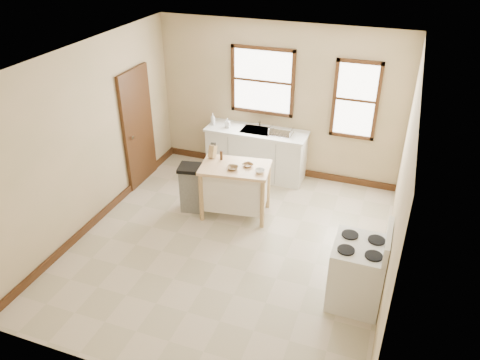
% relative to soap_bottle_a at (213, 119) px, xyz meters
% --- Properties ---
extents(floor, '(5.00, 5.00, 0.00)m').
position_rel_soap_bottle_a_xyz_m(floor, '(1.14, -2.16, -1.03)').
color(floor, beige).
rests_on(floor, ground).
extents(ceiling, '(5.00, 5.00, 0.00)m').
position_rel_soap_bottle_a_xyz_m(ceiling, '(1.14, -2.16, 1.77)').
color(ceiling, white).
rests_on(ceiling, ground).
extents(wall_back, '(4.50, 0.04, 2.80)m').
position_rel_soap_bottle_a_xyz_m(wall_back, '(1.14, 0.34, 0.37)').
color(wall_back, '#CEAD87').
rests_on(wall_back, ground).
extents(wall_left, '(0.04, 5.00, 2.80)m').
position_rel_soap_bottle_a_xyz_m(wall_left, '(-1.11, -2.16, 0.37)').
color(wall_left, '#CEAD87').
rests_on(wall_left, ground).
extents(wall_right, '(0.04, 5.00, 2.80)m').
position_rel_soap_bottle_a_xyz_m(wall_right, '(3.39, -2.16, 0.37)').
color(wall_right, '#CEAD87').
rests_on(wall_right, ground).
extents(window_main, '(1.17, 0.06, 1.22)m').
position_rel_soap_bottle_a_xyz_m(window_main, '(0.84, 0.32, 0.72)').
color(window_main, '#3F2411').
rests_on(window_main, wall_back).
extents(window_side, '(0.77, 0.06, 1.37)m').
position_rel_soap_bottle_a_xyz_m(window_side, '(2.49, 0.32, 0.57)').
color(window_side, '#3F2411').
rests_on(window_side, wall_back).
extents(door_left, '(0.06, 0.90, 2.10)m').
position_rel_soap_bottle_a_xyz_m(door_left, '(-1.07, -0.86, 0.02)').
color(door_left, '#3F2411').
rests_on(door_left, ground).
extents(baseboard_back, '(4.50, 0.04, 0.12)m').
position_rel_soap_bottle_a_xyz_m(baseboard_back, '(1.14, 0.31, -0.97)').
color(baseboard_back, '#3F2411').
rests_on(baseboard_back, ground).
extents(baseboard_left, '(0.04, 5.00, 0.12)m').
position_rel_soap_bottle_a_xyz_m(baseboard_left, '(-1.08, -2.16, -0.97)').
color(baseboard_left, '#3F2411').
rests_on(baseboard_left, ground).
extents(sink_counter, '(1.86, 0.62, 0.92)m').
position_rel_soap_bottle_a_xyz_m(sink_counter, '(0.84, 0.04, -0.57)').
color(sink_counter, silver).
rests_on(sink_counter, ground).
extents(faucet, '(0.03, 0.03, 0.22)m').
position_rel_soap_bottle_a_xyz_m(faucet, '(0.84, 0.22, -0.00)').
color(faucet, silver).
rests_on(faucet, sink_counter).
extents(soap_bottle_a, '(0.11, 0.11, 0.22)m').
position_rel_soap_bottle_a_xyz_m(soap_bottle_a, '(0.00, 0.00, 0.00)').
color(soap_bottle_a, '#B2B2B2').
rests_on(soap_bottle_a, sink_counter).
extents(soap_bottle_b, '(0.09, 0.09, 0.18)m').
position_rel_soap_bottle_a_xyz_m(soap_bottle_b, '(0.30, -0.03, -0.02)').
color(soap_bottle_b, '#B2B2B2').
rests_on(soap_bottle_b, sink_counter).
extents(dish_rack, '(0.45, 0.37, 0.10)m').
position_rel_soap_bottle_a_xyz_m(dish_rack, '(1.30, 0.02, -0.06)').
color(dish_rack, silver).
rests_on(dish_rack, sink_counter).
extents(kitchen_island, '(1.17, 0.83, 0.89)m').
position_rel_soap_bottle_a_xyz_m(kitchen_island, '(0.94, -1.33, -0.59)').
color(kitchen_island, '#E3BB85').
rests_on(kitchen_island, ground).
extents(knife_block, '(0.12, 0.12, 0.20)m').
position_rel_soap_bottle_a_xyz_m(knife_block, '(0.49, -1.18, -0.04)').
color(knife_block, tan).
rests_on(knife_block, kitchen_island).
extents(pepper_grinder, '(0.05, 0.05, 0.15)m').
position_rel_soap_bottle_a_xyz_m(pepper_grinder, '(0.65, -1.20, -0.07)').
color(pepper_grinder, '#3E2410').
rests_on(pepper_grinder, kitchen_island).
extents(bowl_a, '(0.21, 0.21, 0.04)m').
position_rel_soap_bottle_a_xyz_m(bowl_a, '(0.94, -1.44, -0.12)').
color(bowl_a, brown).
rests_on(bowl_a, kitchen_island).
extents(bowl_b, '(0.23, 0.23, 0.04)m').
position_rel_soap_bottle_a_xyz_m(bowl_b, '(1.12, -1.27, -0.12)').
color(bowl_b, brown).
rests_on(bowl_b, kitchen_island).
extents(bowl_c, '(0.16, 0.16, 0.05)m').
position_rel_soap_bottle_a_xyz_m(bowl_c, '(1.36, -1.40, -0.12)').
color(bowl_c, silver).
rests_on(bowl_c, kitchen_island).
extents(trash_bin, '(0.47, 0.42, 0.81)m').
position_rel_soap_bottle_a_xyz_m(trash_bin, '(0.23, -1.44, -0.63)').
color(trash_bin, gray).
rests_on(trash_bin, ground).
extents(gas_stove, '(0.70, 0.71, 1.14)m').
position_rel_soap_bottle_a_xyz_m(gas_stove, '(3.06, -2.69, -0.46)').
color(gas_stove, silver).
rests_on(gas_stove, ground).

